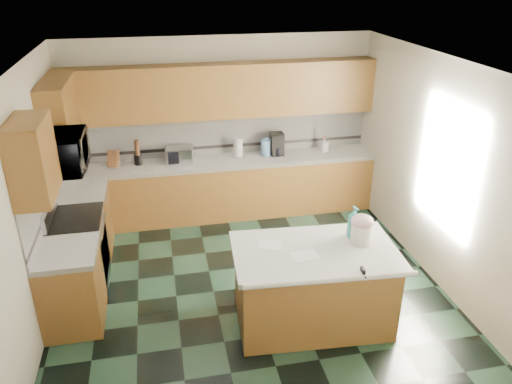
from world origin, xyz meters
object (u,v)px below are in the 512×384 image
object	(u,v)px
island_top	(315,252)
toaster_oven	(180,155)
knife_block	(113,159)
island_base	(313,289)
treat_jar	(361,234)
coffee_maker	(277,144)
soap_bottle_island	(354,222)

from	to	relation	value
island_top	toaster_oven	distance (m)	3.06
knife_block	island_top	bearing A→B (deg)	-34.62
island_base	toaster_oven	size ratio (longest dim) A/B	4.13
treat_jar	coffee_maker	distance (m)	2.81
toaster_oven	island_top	bearing A→B (deg)	-57.86
knife_block	coffee_maker	bearing A→B (deg)	18.39
knife_block	toaster_oven	distance (m)	0.95
island_base	coffee_maker	size ratio (longest dim) A/B	4.74
island_base	knife_block	world-z (taller)	knife_block
soap_bottle_island	island_base	bearing A→B (deg)	-169.99
toaster_oven	island_base	bearing A→B (deg)	-57.86
island_base	treat_jar	size ratio (longest dim) A/B	7.17
soap_bottle_island	toaster_oven	world-z (taller)	soap_bottle_island
soap_bottle_island	knife_block	xyz separation A→B (m)	(-2.64, 2.63, -0.06)
island_top	coffee_maker	world-z (taller)	coffee_maker
coffee_maker	soap_bottle_island	bearing A→B (deg)	-83.97
toaster_oven	treat_jar	bearing A→B (deg)	-49.32
island_top	coffee_maker	xyz separation A→B (m)	(0.28, 2.83, 0.20)
treat_jar	knife_block	bearing A→B (deg)	149.23
treat_jar	toaster_oven	world-z (taller)	same
island_top	knife_block	size ratio (longest dim) A/B	6.92
soap_bottle_island	toaster_oven	xyz separation A→B (m)	(-1.69, 2.63, -0.07)
knife_block	coffee_maker	size ratio (longest dim) A/B	0.73
island_top	treat_jar	bearing A→B (deg)	8.09
treat_jar	soap_bottle_island	distance (m)	0.16
island_top	coffee_maker	bearing A→B (deg)	88.31
island_top	toaster_oven	bearing A→B (deg)	117.37
island_base	coffee_maker	bearing A→B (deg)	88.31
coffee_maker	treat_jar	bearing A→B (deg)	-83.46
knife_block	coffee_maker	xyz separation A→B (m)	(2.45, 0.03, 0.05)
island_top	toaster_oven	world-z (taller)	toaster_oven
treat_jar	knife_block	xyz separation A→B (m)	(-2.68, 2.77, 0.01)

